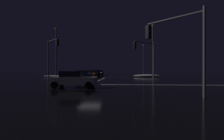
{
  "coord_description": "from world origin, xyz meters",
  "views": [
    {
      "loc": [
        3.87,
        -19.77,
        1.72
      ],
      "look_at": [
        1.77,
        11.99,
        1.63
      ],
      "focal_mm": 27.96,
      "sensor_mm": 36.0,
      "label": 1
    }
  ],
  "objects_px": {
    "sedan_green": "(100,72)",
    "streetlamp_right_near": "(153,48)",
    "sedan_blue": "(82,75)",
    "traffic_signal_ne": "(146,53)",
    "traffic_signal_se": "(175,38)",
    "streetlamp_left_near": "(56,49)",
    "streetlamp_right_far": "(143,58)",
    "sedan_silver_crossing": "(74,79)",
    "sedan_orange": "(93,73)",
    "sedan_black": "(96,73)",
    "sedan_white": "(87,74)",
    "traffic_signal_nw": "(52,52)"
  },
  "relations": [
    {
      "from": "traffic_signal_ne",
      "to": "streetlamp_left_near",
      "type": "bearing_deg",
      "value": 158.49
    },
    {
      "from": "traffic_signal_ne",
      "to": "streetlamp_right_far",
      "type": "relative_size",
      "value": 0.7
    },
    {
      "from": "sedan_white",
      "to": "traffic_signal_se",
      "type": "distance_m",
      "value": 26.54
    },
    {
      "from": "traffic_signal_ne",
      "to": "streetlamp_right_far",
      "type": "xyz_separation_m",
      "value": [
        2.14,
        22.64,
        0.82
      ]
    },
    {
      "from": "traffic_signal_se",
      "to": "streetlamp_left_near",
      "type": "xyz_separation_m",
      "value": [
        -16.94,
        21.44,
        1.82
      ]
    },
    {
      "from": "sedan_blue",
      "to": "sedan_orange",
      "type": "relative_size",
      "value": 1.0
    },
    {
      "from": "sedan_green",
      "to": "streetlamp_right_far",
      "type": "height_order",
      "value": "streetlamp_right_far"
    },
    {
      "from": "sedan_blue",
      "to": "traffic_signal_se",
      "type": "xyz_separation_m",
      "value": [
        10.84,
        -17.5,
        3.09
      ]
    },
    {
      "from": "sedan_white",
      "to": "streetlamp_right_far",
      "type": "bearing_deg",
      "value": 45.7
    },
    {
      "from": "sedan_green",
      "to": "streetlamp_right_far",
      "type": "xyz_separation_m",
      "value": [
        13.11,
        -5.08,
        4.28
      ]
    },
    {
      "from": "sedan_blue",
      "to": "sedan_white",
      "type": "relative_size",
      "value": 1.0
    },
    {
      "from": "sedan_blue",
      "to": "traffic_signal_se",
      "type": "relative_size",
      "value": 0.77
    },
    {
      "from": "sedan_black",
      "to": "traffic_signal_ne",
      "type": "bearing_deg",
      "value": -62.81
    },
    {
      "from": "sedan_orange",
      "to": "sedan_black",
      "type": "distance_m",
      "value": 6.18
    },
    {
      "from": "sedan_silver_crossing",
      "to": "streetlamp_right_near",
      "type": "relative_size",
      "value": 0.42
    },
    {
      "from": "traffic_signal_ne",
      "to": "streetlamp_right_near",
      "type": "xyz_separation_m",
      "value": [
        2.14,
        6.64,
        1.61
      ]
    },
    {
      "from": "sedan_orange",
      "to": "sedan_green",
      "type": "bearing_deg",
      "value": 89.84
    },
    {
      "from": "traffic_signal_nw",
      "to": "sedan_green",
      "type": "bearing_deg",
      "value": 81.46
    },
    {
      "from": "sedan_black",
      "to": "traffic_signal_se",
      "type": "relative_size",
      "value": 0.77
    },
    {
      "from": "traffic_signal_se",
      "to": "streetlamp_left_near",
      "type": "bearing_deg",
      "value": 128.31
    },
    {
      "from": "sedan_green",
      "to": "traffic_signal_se",
      "type": "distance_m",
      "value": 44.05
    },
    {
      "from": "traffic_signal_ne",
      "to": "streetlamp_right_far",
      "type": "bearing_deg",
      "value": 84.6
    },
    {
      "from": "streetlamp_right_far",
      "to": "streetlamp_right_near",
      "type": "bearing_deg",
      "value": -90.0
    },
    {
      "from": "sedan_black",
      "to": "sedan_silver_crossing",
      "type": "distance_m",
      "value": 32.67
    },
    {
      "from": "sedan_blue",
      "to": "sedan_black",
      "type": "bearing_deg",
      "value": 91.07
    },
    {
      "from": "sedan_blue",
      "to": "sedan_green",
      "type": "distance_m",
      "value": 25.02
    },
    {
      "from": "traffic_signal_nw",
      "to": "streetlamp_right_near",
      "type": "relative_size",
      "value": 0.65
    },
    {
      "from": "sedan_black",
      "to": "traffic_signal_ne",
      "type": "relative_size",
      "value": 0.71
    },
    {
      "from": "streetlamp_right_near",
      "to": "streetlamp_left_near",
      "type": "height_order",
      "value": "streetlamp_right_near"
    },
    {
      "from": "sedan_white",
      "to": "traffic_signal_se",
      "type": "height_order",
      "value": "traffic_signal_se"
    },
    {
      "from": "sedan_blue",
      "to": "sedan_orange",
      "type": "distance_m",
      "value": 12.71
    },
    {
      "from": "sedan_white",
      "to": "sedan_black",
      "type": "xyz_separation_m",
      "value": [
        0.03,
        12.53,
        0.0
      ]
    },
    {
      "from": "sedan_blue",
      "to": "streetlamp_right_near",
      "type": "xyz_separation_m",
      "value": [
        12.88,
        3.94,
        5.06
      ]
    },
    {
      "from": "traffic_signal_ne",
      "to": "streetlamp_right_near",
      "type": "bearing_deg",
      "value": 72.14
    },
    {
      "from": "traffic_signal_ne",
      "to": "streetlamp_left_near",
      "type": "height_order",
      "value": "streetlamp_left_near"
    },
    {
      "from": "sedan_white",
      "to": "streetlamp_right_far",
      "type": "distance_m",
      "value": 19.46
    },
    {
      "from": "sedan_white",
      "to": "streetlamp_right_far",
      "type": "height_order",
      "value": "streetlamp_right_far"
    },
    {
      "from": "sedan_silver_crossing",
      "to": "streetlamp_right_far",
      "type": "height_order",
      "value": "streetlamp_right_far"
    },
    {
      "from": "traffic_signal_ne",
      "to": "traffic_signal_se",
      "type": "relative_size",
      "value": 1.09
    },
    {
      "from": "sedan_orange",
      "to": "streetlamp_right_far",
      "type": "relative_size",
      "value": 0.49
    },
    {
      "from": "sedan_blue",
      "to": "traffic_signal_ne",
      "type": "distance_m",
      "value": 11.6
    },
    {
      "from": "sedan_white",
      "to": "streetlamp_right_near",
      "type": "distance_m",
      "value": 14.4
    },
    {
      "from": "streetlamp_right_near",
      "to": "streetlamp_left_near",
      "type": "xyz_separation_m",
      "value": [
        -18.99,
        0.0,
        -0.15
      ]
    },
    {
      "from": "sedan_blue",
      "to": "sedan_green",
      "type": "xyz_separation_m",
      "value": [
        -0.23,
        25.02,
        0.0
      ]
    },
    {
      "from": "sedan_green",
      "to": "streetlamp_right_near",
      "type": "bearing_deg",
      "value": -58.11
    },
    {
      "from": "sedan_white",
      "to": "sedan_silver_crossing",
      "type": "relative_size",
      "value": 1.0
    },
    {
      "from": "sedan_white",
      "to": "sedan_blue",
      "type": "bearing_deg",
      "value": -86.57
    },
    {
      "from": "streetlamp_right_near",
      "to": "sedan_black",
      "type": "bearing_deg",
      "value": 131.51
    },
    {
      "from": "streetlamp_right_far",
      "to": "streetlamp_right_near",
      "type": "relative_size",
      "value": 0.85
    },
    {
      "from": "sedan_blue",
      "to": "streetlamp_right_far",
      "type": "xyz_separation_m",
      "value": [
        12.88,
        19.94,
        4.28
      ]
    }
  ]
}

